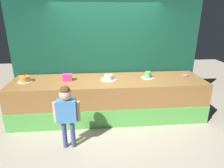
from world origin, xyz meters
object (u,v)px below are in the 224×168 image
object	(u,v)px
child_figure	(67,109)
cake_center	(109,78)
cake_left	(25,79)
donut	(185,75)
pink_box	(67,77)
cake_right	(148,75)

from	to	relation	value
child_figure	cake_center	xyz separation A→B (m)	(0.79, 1.11, 0.17)
child_figure	cake_center	distance (m)	1.37
child_figure	cake_left	size ratio (longest dim) A/B	3.79
cake_left	donut	bearing A→B (deg)	1.03
pink_box	cake_right	distance (m)	1.80
cake_left	cake_center	bearing A→B (deg)	-0.64
cake_center	cake_right	size ratio (longest dim) A/B	1.21
pink_box	cake_center	world-z (taller)	pink_box
donut	cake_left	distance (m)	3.59
child_figure	cake_left	xyz separation A→B (m)	(-1.01, 1.13, 0.18)
cake_left	cake_right	world-z (taller)	cake_left
child_figure	pink_box	distance (m)	1.15
child_figure	cake_right	xyz separation A→B (m)	(1.69, 1.15, 0.19)
cake_center	cake_right	xyz separation A→B (m)	(0.90, 0.05, 0.01)
pink_box	cake_left	size ratio (longest dim) A/B	0.64
child_figure	cake_center	bearing A→B (deg)	54.54
pink_box	cake_center	size ratio (longest dim) A/B	0.56
pink_box	cake_right	size ratio (longest dim) A/B	0.67
cake_right	child_figure	bearing A→B (deg)	-145.66
pink_box	cake_center	xyz separation A→B (m)	(0.90, -0.02, -0.02)
pink_box	donut	size ratio (longest dim) A/B	1.70
donut	cake_right	size ratio (longest dim) A/B	0.40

